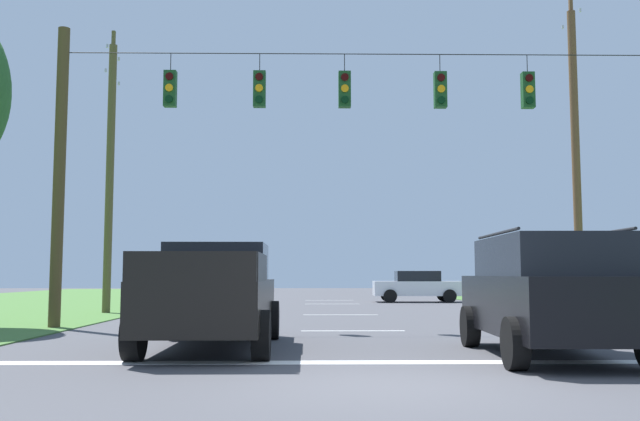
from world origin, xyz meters
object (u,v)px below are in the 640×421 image
(suv_black, at_px, (548,292))
(utility_pole_near_left, at_px, (110,169))
(distant_car_crossing_white, at_px, (417,286))
(overhead_signal_span, at_px, (357,156))
(pickup_truck, at_px, (214,295))
(utility_pole_mid_right, at_px, (576,155))

(suv_black, bearing_deg, utility_pole_near_left, 130.47)
(suv_black, distance_m, distant_car_crossing_white, 22.74)
(overhead_signal_span, xyz_separation_m, suv_black, (2.74, -6.27, -3.35))
(pickup_truck, bearing_deg, overhead_signal_span, 57.92)
(distant_car_crossing_white, xyz_separation_m, utility_pole_near_left, (-12.39, -9.77, 4.29))
(overhead_signal_span, relative_size, utility_pole_near_left, 1.56)
(suv_black, height_order, utility_pole_near_left, utility_pole_near_left)
(overhead_signal_span, distance_m, pickup_truck, 6.61)
(suv_black, relative_size, distant_car_crossing_white, 1.12)
(pickup_truck, relative_size, utility_pole_near_left, 0.54)
(overhead_signal_span, bearing_deg, utility_pole_near_left, 141.23)
(overhead_signal_span, xyz_separation_m, utility_pole_near_left, (-8.29, 6.66, 0.67))
(overhead_signal_span, bearing_deg, distant_car_crossing_white, 76.01)
(pickup_truck, distance_m, suv_black, 5.93)
(overhead_signal_span, distance_m, utility_pole_mid_right, 10.51)
(suv_black, bearing_deg, overhead_signal_span, 113.59)
(overhead_signal_span, bearing_deg, pickup_truck, -122.08)
(overhead_signal_span, relative_size, pickup_truck, 2.91)
(distant_car_crossing_white, distance_m, utility_pole_near_left, 16.35)
(pickup_truck, bearing_deg, utility_pole_mid_right, 44.89)
(distant_car_crossing_white, bearing_deg, utility_pole_mid_right, -67.51)
(suv_black, height_order, distant_car_crossing_white, suv_black)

